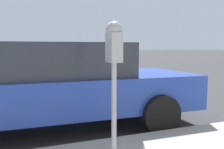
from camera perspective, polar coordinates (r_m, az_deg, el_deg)
ground_plane at (r=5.81m, az=-9.34°, el=-7.93°), size 220.00×220.00×0.00m
parking_meter at (r=3.00m, az=0.43°, el=4.57°), size 0.21×0.19×1.56m
car_blue at (r=4.53m, az=-12.71°, el=-1.95°), size 2.15×4.86×1.46m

